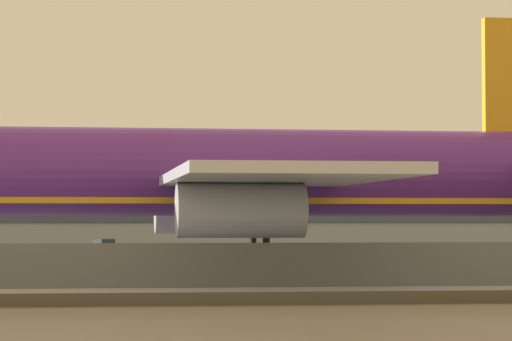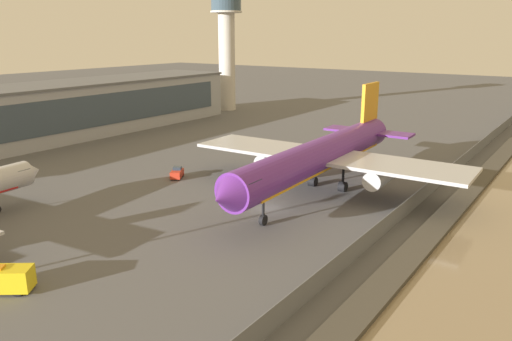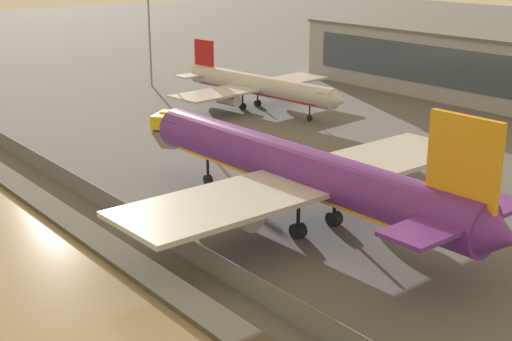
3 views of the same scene
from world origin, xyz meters
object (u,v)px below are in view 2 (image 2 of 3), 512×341
(baggage_tug, at_px, (177,173))
(control_tower, at_px, (227,42))
(cargo_jet_purple, at_px, (322,155))
(ops_van, at_px, (4,279))

(baggage_tug, bearing_deg, control_tower, 31.72)
(baggage_tug, distance_m, control_tower, 77.68)
(cargo_jet_purple, xyz_separation_m, ops_van, (-42.45, 9.73, -4.29))
(cargo_jet_purple, relative_size, ops_van, 8.96)
(baggage_tug, relative_size, ops_van, 0.66)
(cargo_jet_purple, height_order, ops_van, cargo_jet_purple)
(cargo_jet_purple, bearing_deg, control_tower, 47.23)
(control_tower, bearing_deg, baggage_tug, -148.28)
(control_tower, bearing_deg, cargo_jet_purple, -132.77)
(control_tower, bearing_deg, ops_van, -152.34)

